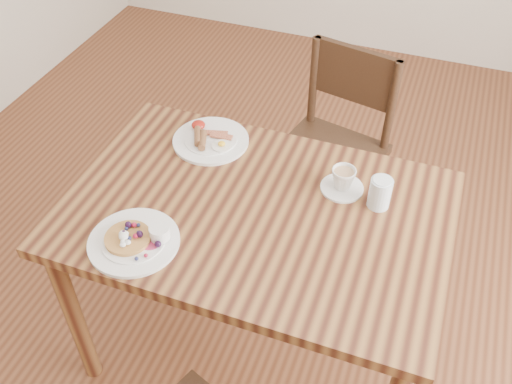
% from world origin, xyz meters
% --- Properties ---
extents(ground, '(5.00, 5.00, 0.00)m').
position_xyz_m(ground, '(0.00, 0.00, 0.00)').
color(ground, '#592D19').
rests_on(ground, ground).
extents(dining_table, '(1.20, 0.80, 0.75)m').
position_xyz_m(dining_table, '(0.00, 0.00, 0.65)').
color(dining_table, brown).
rests_on(dining_table, ground).
extents(chair_far, '(0.50, 0.50, 0.88)m').
position_xyz_m(chair_far, '(0.09, 0.73, 0.49)').
color(chair_far, '#332012').
rests_on(chair_far, ground).
extents(pancake_plate, '(0.27, 0.27, 0.06)m').
position_xyz_m(pancake_plate, '(-0.28, -0.26, 0.76)').
color(pancake_plate, white).
rests_on(pancake_plate, dining_table).
extents(breakfast_plate, '(0.27, 0.27, 0.04)m').
position_xyz_m(breakfast_plate, '(-0.27, 0.26, 0.76)').
color(breakfast_plate, white).
rests_on(breakfast_plate, dining_table).
extents(teacup_saucer, '(0.14, 0.14, 0.08)m').
position_xyz_m(teacup_saucer, '(0.23, 0.18, 0.79)').
color(teacup_saucer, white).
rests_on(teacup_saucer, dining_table).
extents(water_glass, '(0.07, 0.07, 0.10)m').
position_xyz_m(water_glass, '(0.35, 0.15, 0.80)').
color(water_glass, silver).
rests_on(water_glass, dining_table).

